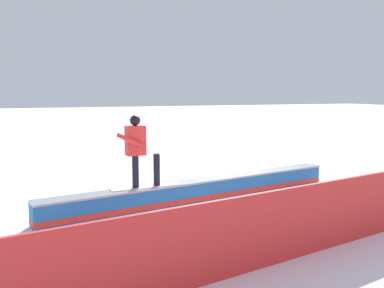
% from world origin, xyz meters
% --- Properties ---
extents(ground_plane, '(120.00, 120.00, 0.00)m').
position_xyz_m(ground_plane, '(0.00, 0.00, 0.00)').
color(ground_plane, white).
extents(grind_box, '(7.52, 1.80, 0.51)m').
position_xyz_m(grind_box, '(0.00, 0.00, 0.23)').
color(grind_box, '#1F6AB6').
rests_on(grind_box, ground_plane).
extents(snowboarder, '(1.58, 0.46, 1.54)m').
position_xyz_m(snowboarder, '(1.56, 0.26, 1.35)').
color(snowboarder, silver).
rests_on(snowboarder, grind_box).
extents(safety_fence, '(11.28, 2.10, 1.11)m').
position_xyz_m(safety_fence, '(0.00, 3.58, 0.56)').
color(safety_fence, red).
rests_on(safety_fence, ground_plane).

